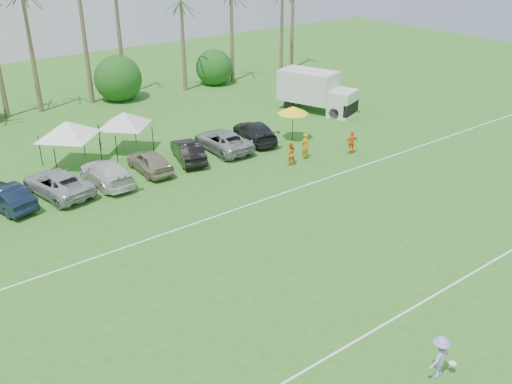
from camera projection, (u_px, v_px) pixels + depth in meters
ground at (418, 355)px, 21.53m from camera, size 120.00×120.00×0.00m
field_lines at (283, 264)px, 27.26m from camera, size 80.00×12.10×0.01m
palm_tree_5 at (42, 11)px, 45.16m from camera, size 2.40×2.40×9.90m
palm_tree_8 at (184, 9)px, 52.68m from camera, size 2.40×2.40×8.90m
bush_tree_2 at (116, 79)px, 51.99m from camera, size 4.00×4.00×4.00m
bush_tree_3 at (208, 64)px, 57.49m from camera, size 4.00×4.00×4.00m
sideline_player_a at (305, 146)px, 38.93m from camera, size 0.73×0.52×1.86m
sideline_player_b at (290, 153)px, 38.04m from camera, size 0.92×0.81×1.60m
sideline_player_c at (352, 142)px, 39.87m from camera, size 1.03×0.67×1.64m
box_truck at (317, 90)px, 48.40m from camera, size 4.56×7.04×3.40m
canopy_tent_left at (66, 121)px, 36.66m from camera, size 4.59×4.59×3.72m
canopy_tent_right at (123, 112)px, 39.19m from camera, size 4.24×4.24×3.44m
market_umbrella at (293, 110)px, 41.65m from camera, size 2.35×2.35×2.61m
frisbee_player at (439, 357)px, 20.20m from camera, size 1.22×0.77×1.71m
parked_car_1 at (5, 197)px, 32.26m from camera, size 2.55×4.62×1.44m
parked_car_2 at (57, 183)px, 33.90m from camera, size 3.33×5.55×1.44m
parked_car_3 at (106, 173)px, 35.34m from camera, size 2.08×5.00×1.44m
parked_car_4 at (150, 161)px, 36.97m from camera, size 1.83×4.29×1.44m
parked_car_5 at (188, 151)px, 38.71m from camera, size 2.71×4.64×1.44m
parked_car_6 at (223, 141)px, 40.48m from camera, size 2.54×5.26×1.44m
parked_car_7 at (255, 132)px, 42.22m from camera, size 3.20×5.32×1.44m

